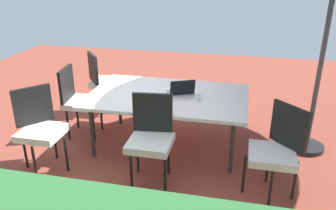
{
  "coord_description": "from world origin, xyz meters",
  "views": [
    {
      "loc": [
        -0.89,
        3.99,
        2.29
      ],
      "look_at": [
        0.0,
        0.0,
        0.58
      ],
      "focal_mm": 36.81,
      "sensor_mm": 36.0,
      "label": 1
    }
  ],
  "objects_px": {
    "dining_table": "(168,98)",
    "chair_southeast": "(103,79)",
    "chair_east": "(78,98)",
    "chair_northeast": "(40,126)",
    "laptop": "(181,91)",
    "cup": "(198,96)",
    "chair_north": "(151,135)",
    "chair_northwest": "(277,148)"
  },
  "relations": [
    {
      "from": "dining_table",
      "to": "chair_southeast",
      "type": "distance_m",
      "value": 1.53
    },
    {
      "from": "chair_east",
      "to": "chair_northeast",
      "type": "height_order",
      "value": "same"
    },
    {
      "from": "laptop",
      "to": "cup",
      "type": "height_order",
      "value": "laptop"
    },
    {
      "from": "chair_southeast",
      "to": "chair_northeast",
      "type": "relative_size",
      "value": 1.0
    },
    {
      "from": "chair_north",
      "to": "cup",
      "type": "xyz_separation_m",
      "value": [
        -0.4,
        -0.7,
        0.22
      ]
    },
    {
      "from": "chair_north",
      "to": "chair_northwest",
      "type": "xyz_separation_m",
      "value": [
        -1.31,
        -0.01,
        0.0
      ]
    },
    {
      "from": "chair_northeast",
      "to": "laptop",
      "type": "xyz_separation_m",
      "value": [
        -1.47,
        -0.91,
        0.21
      ]
    },
    {
      "from": "chair_east",
      "to": "laptop",
      "type": "relative_size",
      "value": 2.48
    },
    {
      "from": "chair_southeast",
      "to": "chair_northwest",
      "type": "distance_m",
      "value": 3.05
    },
    {
      "from": "chair_northeast",
      "to": "chair_northwest",
      "type": "height_order",
      "value": "same"
    },
    {
      "from": "laptop",
      "to": "cup",
      "type": "bearing_deg",
      "value": 120.0
    },
    {
      "from": "chair_east",
      "to": "chair_north",
      "type": "height_order",
      "value": "same"
    },
    {
      "from": "chair_southeast",
      "to": "chair_northeast",
      "type": "distance_m",
      "value": 1.73
    },
    {
      "from": "chair_northeast",
      "to": "laptop",
      "type": "distance_m",
      "value": 1.74
    },
    {
      "from": "chair_northwest",
      "to": "cup",
      "type": "bearing_deg",
      "value": -171.92
    },
    {
      "from": "dining_table",
      "to": "chair_north",
      "type": "xyz_separation_m",
      "value": [
        0.01,
        0.81,
        -0.13
      ]
    },
    {
      "from": "chair_northeast",
      "to": "chair_north",
      "type": "bearing_deg",
      "value": -47.46
    },
    {
      "from": "cup",
      "to": "chair_northeast",
      "type": "bearing_deg",
      "value": 23.64
    },
    {
      "from": "dining_table",
      "to": "chair_north",
      "type": "height_order",
      "value": "chair_north"
    },
    {
      "from": "chair_southeast",
      "to": "dining_table",
      "type": "bearing_deg",
      "value": -163.22
    },
    {
      "from": "dining_table",
      "to": "chair_northwest",
      "type": "xyz_separation_m",
      "value": [
        -1.31,
        0.8,
        -0.13
      ]
    },
    {
      "from": "chair_north",
      "to": "chair_northwest",
      "type": "height_order",
      "value": "same"
    },
    {
      "from": "chair_east",
      "to": "chair_north",
      "type": "relative_size",
      "value": 1.0
    },
    {
      "from": "cup",
      "to": "chair_north",
      "type": "bearing_deg",
      "value": 59.91
    },
    {
      "from": "chair_north",
      "to": "cup",
      "type": "height_order",
      "value": "chair_north"
    },
    {
      "from": "laptop",
      "to": "chair_northeast",
      "type": "bearing_deg",
      "value": 5.86
    },
    {
      "from": "chair_northwest",
      "to": "cup",
      "type": "xyz_separation_m",
      "value": [
        0.91,
        -0.69,
        0.22
      ]
    },
    {
      "from": "laptop",
      "to": "cup",
      "type": "distance_m",
      "value": 0.28
    },
    {
      "from": "chair_northeast",
      "to": "chair_northwest",
      "type": "distance_m",
      "value": 2.62
    },
    {
      "from": "chair_east",
      "to": "chair_southeast",
      "type": "bearing_deg",
      "value": -7.43
    },
    {
      "from": "chair_east",
      "to": "chair_southeast",
      "type": "relative_size",
      "value": 1.0
    },
    {
      "from": "dining_table",
      "to": "cup",
      "type": "bearing_deg",
      "value": 163.75
    },
    {
      "from": "dining_table",
      "to": "chair_east",
      "type": "relative_size",
      "value": 2.05
    },
    {
      "from": "chair_northeast",
      "to": "laptop",
      "type": "height_order",
      "value": "chair_northeast"
    },
    {
      "from": "dining_table",
      "to": "chair_east",
      "type": "height_order",
      "value": "chair_east"
    },
    {
      "from": "chair_northwest",
      "to": "laptop",
      "type": "relative_size",
      "value": 2.48
    },
    {
      "from": "dining_table",
      "to": "chair_southeast",
      "type": "xyz_separation_m",
      "value": [
        1.25,
        -0.86,
        -0.13
      ]
    },
    {
      "from": "chair_northwest",
      "to": "chair_east",
      "type": "bearing_deg",
      "value": -152.7
    },
    {
      "from": "dining_table",
      "to": "chair_southeast",
      "type": "relative_size",
      "value": 2.05
    },
    {
      "from": "chair_northeast",
      "to": "cup",
      "type": "height_order",
      "value": "chair_northeast"
    },
    {
      "from": "chair_north",
      "to": "chair_northeast",
      "type": "xyz_separation_m",
      "value": [
        1.31,
        0.05,
        0.0
      ]
    },
    {
      "from": "chair_north",
      "to": "chair_northeast",
      "type": "relative_size",
      "value": 1.0
    }
  ]
}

